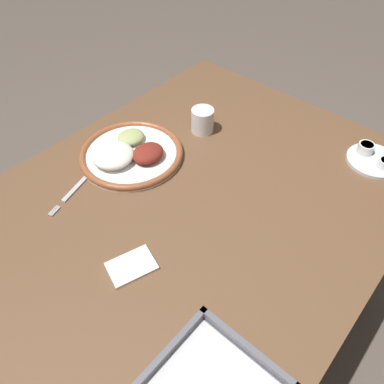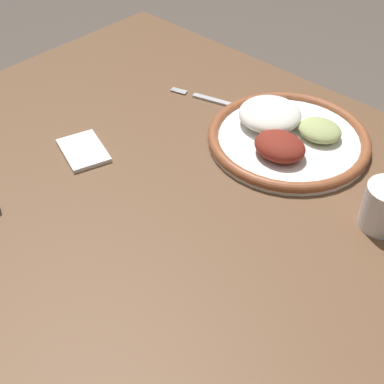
# 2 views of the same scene
# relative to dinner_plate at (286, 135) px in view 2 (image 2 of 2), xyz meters

# --- Properties ---
(dining_table) EXTENTS (1.22, 0.93, 0.73)m
(dining_table) POSITION_rel_dinner_plate_xyz_m (0.02, 0.25, -0.11)
(dining_table) COLOR brown
(dining_table) RESTS_ON ground_plane
(dinner_plate) EXTENTS (0.30, 0.30, 0.05)m
(dinner_plate) POSITION_rel_dinner_plate_xyz_m (0.00, 0.00, 0.00)
(dinner_plate) COLOR white
(dinner_plate) RESTS_ON dining_table
(fork) EXTENTS (0.19, 0.07, 0.00)m
(fork) POSITION_rel_dinner_plate_xyz_m (0.18, -0.01, -0.01)
(fork) COLOR #B2B2B7
(fork) RESTS_ON dining_table
(napkin) EXTENTS (0.12, 0.10, 0.01)m
(napkin) POSITION_rel_dinner_plate_xyz_m (0.25, 0.28, -0.01)
(napkin) COLOR white
(napkin) RESTS_ON dining_table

